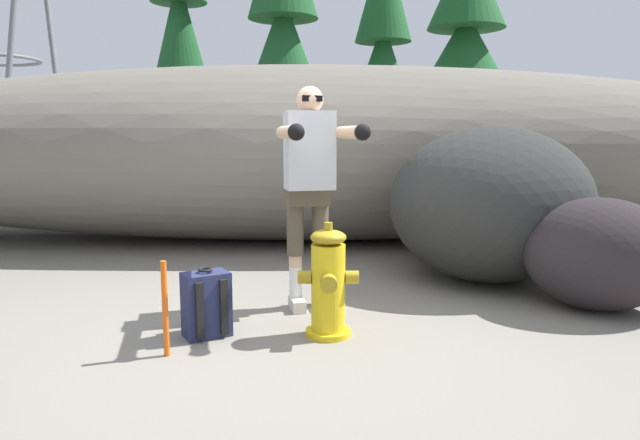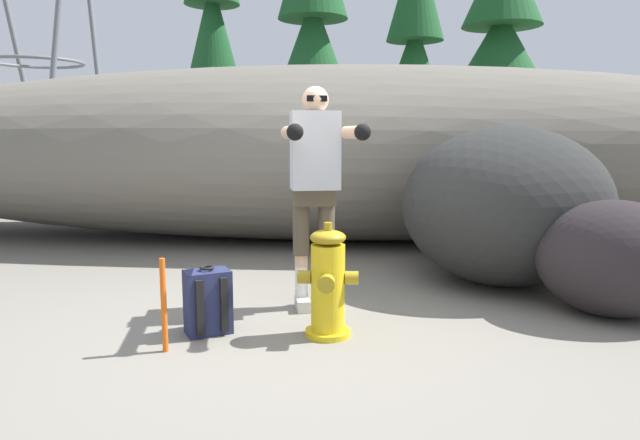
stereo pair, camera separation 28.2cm
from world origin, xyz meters
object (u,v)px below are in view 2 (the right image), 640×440
Objects in this scene: boulder_mid at (614,258)px; survey_stake at (164,305)px; boulder_large at (505,206)px; fire_hydrant at (328,284)px; utility_worker at (315,171)px; spare_backpack at (208,302)px.

boulder_mid is 1.88× the size of survey_stake.
boulder_large is 3.17m from survey_stake.
fire_hydrant is 2.20m from boulder_mid.
utility_worker is 2.34m from boulder_mid.
boulder_mid reaches higher than survey_stake.
fire_hydrant reaches higher than survey_stake.
survey_stake is (-1.00, -0.37, -0.06)m from fire_hydrant.
utility_worker reaches higher than boulder_mid.
spare_backpack is at bearing -147.16° from boulder_large.
utility_worker is at bearing -78.88° from spare_backpack.
utility_worker is (-0.14, 0.60, 0.72)m from fire_hydrant.
utility_worker is 0.92× the size of boulder_large.
utility_worker is 1.92m from boulder_large.
spare_backpack is 0.41m from survey_stake.
spare_backpack is at bearing -168.26° from boulder_mid.
survey_stake is at bearing -159.97° from fire_hydrant.
boulder_mid is at bearing -56.62° from boulder_large.
fire_hydrant is 0.69× the size of boulder_mid.
fire_hydrant is at bearing -0.09° from utility_worker.
utility_worker is 2.85× the size of survey_stake.
boulder_mid reaches higher than fire_hydrant.
spare_backpack is 2.83m from boulder_large.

